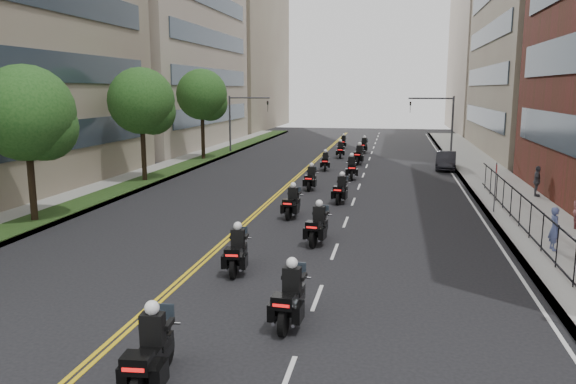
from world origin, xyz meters
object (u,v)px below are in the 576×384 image
object	(u,v)px
motorcycle_2	(237,252)
pedestrian_c	(537,181)
motorcycle_9	(359,156)
parked_sedan	(446,161)
motorcycle_11	(364,146)
motorcycle_10	(340,151)
motorcycle_1	(291,298)
motorcycle_4	(292,204)
motorcycle_5	(341,190)
motorcycle_6	(311,179)
motorcycle_0	(151,354)
motorcycle_8	(325,162)
motorcycle_3	(318,226)
pedestrian_a	(555,229)
motorcycle_12	(343,143)
motorcycle_7	(351,169)

from	to	relation	value
motorcycle_2	pedestrian_c	xyz separation A→B (m)	(13.36, 15.87, 0.34)
motorcycle_9	parked_sedan	bearing A→B (deg)	-8.47
motorcycle_11	pedestrian_c	xyz separation A→B (m)	(11.06, -21.71, 0.35)
motorcycle_10	pedestrian_c	xyz separation A→B (m)	(12.97, -17.36, 0.36)
motorcycle_1	motorcycle_4	size ratio (longest dim) A/B	1.06
motorcycle_2	motorcycle_5	distance (m)	12.95
motorcycle_6	pedestrian_c	size ratio (longest dim) A/B	1.31
motorcycle_0	motorcycle_8	distance (m)	32.85
motorcycle_3	parked_sedan	size ratio (longest dim) A/B	0.57
pedestrian_a	motorcycle_12	bearing A→B (deg)	11.06
motorcycle_5	motorcycle_8	size ratio (longest dim) A/B	1.07
motorcycle_7	motorcycle_12	size ratio (longest dim) A/B	1.16
motorcycle_9	motorcycle_12	size ratio (longest dim) A/B	1.19
motorcycle_8	motorcycle_11	xyz separation A→B (m)	(2.31, 12.48, 0.05)
motorcycle_11	pedestrian_c	world-z (taller)	pedestrian_c
motorcycle_3	motorcycle_11	xyz separation A→B (m)	(0.04, 33.42, -0.03)
motorcycle_3	motorcycle_5	size ratio (longest dim) A/B	1.04
motorcycle_10	parked_sedan	bearing A→B (deg)	-37.82
motorcycle_10	motorcycle_4	bearing A→B (deg)	-94.07
motorcycle_5	pedestrian_c	world-z (taller)	pedestrian_c
motorcycle_12	motorcycle_3	bearing A→B (deg)	-85.79
motorcycle_12	parked_sedan	bearing A→B (deg)	-56.11
motorcycle_10	pedestrian_c	bearing A→B (deg)	-57.26
motorcycle_9	parked_sedan	world-z (taller)	motorcycle_9
motorcycle_1	motorcycle_7	bearing A→B (deg)	94.02
motorcycle_2	motorcycle_10	size ratio (longest dim) A/B	1.03
motorcycle_3	parked_sedan	distance (m)	24.16
motorcycle_2	parked_sedan	bearing A→B (deg)	66.36
motorcycle_3	pedestrian_c	world-z (taller)	pedestrian_c
parked_sedan	motorcycle_1	bearing A→B (deg)	-96.70
motorcycle_9	motorcycle_10	xyz separation A→B (m)	(-1.98, 4.17, -0.07)
motorcycle_4	motorcycle_10	bearing A→B (deg)	94.44
motorcycle_5	motorcycle_12	bearing A→B (deg)	102.33
motorcycle_0	motorcycle_7	size ratio (longest dim) A/B	1.03
motorcycle_5	motorcycle_7	size ratio (longest dim) A/B	0.94
motorcycle_5	motorcycle_11	world-z (taller)	motorcycle_11
motorcycle_9	motorcycle_2	bearing A→B (deg)	-88.73
motorcycle_8	parked_sedan	world-z (taller)	motorcycle_8
motorcycle_6	motorcycle_10	distance (m)	16.81
motorcycle_5	parked_sedan	distance (m)	16.10
motorcycle_7	motorcycle_2	bearing A→B (deg)	-102.16
motorcycle_0	motorcycle_1	world-z (taller)	motorcycle_0
motorcycle_9	pedestrian_a	size ratio (longest dim) A/B	1.51
motorcycle_0	motorcycle_2	xyz separation A→B (m)	(-0.31, 7.74, -0.05)
motorcycle_5	motorcycle_12	xyz separation A→B (m)	(-2.50, 28.82, -0.06)
motorcycle_5	parked_sedan	xyz separation A→B (m)	(6.86, 14.57, 0.02)
motorcycle_4	pedestrian_c	xyz separation A→B (m)	(12.99, 7.25, 0.34)
motorcycle_8	motorcycle_12	xyz separation A→B (m)	(-0.08, 16.44, -0.02)
motorcycle_9	pedestrian_a	bearing A→B (deg)	-64.05
motorcycle_8	motorcycle_3	bearing A→B (deg)	-88.61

